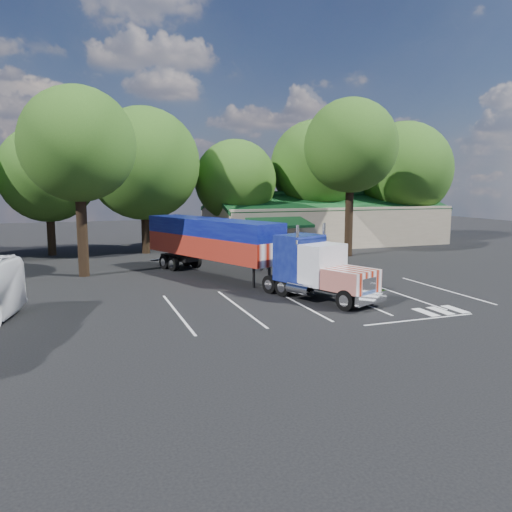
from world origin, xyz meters
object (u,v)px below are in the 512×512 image
object	(u,v)px
bicycle	(265,265)
semi_truck	(235,245)
woman	(312,280)
silver_sedan	(325,241)

from	to	relation	value
bicycle	semi_truck	bearing A→B (deg)	-148.16
semi_truck	bicycle	distance (m)	4.32
woman	bicycle	distance (m)	8.01
bicycle	silver_sedan	bearing A→B (deg)	38.19
bicycle	silver_sedan	distance (m)	14.47
semi_truck	silver_sedan	size ratio (longest dim) A/B	4.12
woman	silver_sedan	size ratio (longest dim) A/B	0.37
semi_truck	woman	size ratio (longest dim) A/B	11.13
semi_truck	silver_sedan	bearing A→B (deg)	21.38
semi_truck	bicycle	world-z (taller)	semi_truck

